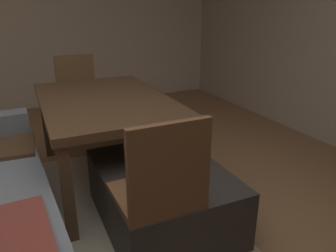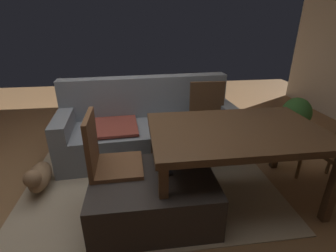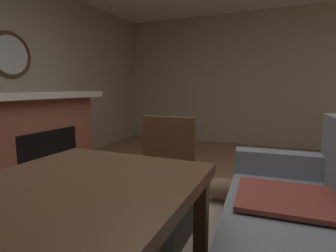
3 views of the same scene
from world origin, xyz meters
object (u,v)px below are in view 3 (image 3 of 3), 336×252
(ottoman_coffee_table, at_px, (116,229))
(dining_chair_west, at_px, (163,170))
(fireplace, at_px, (32,135))
(round_wall_mirror, at_px, (10,55))
(dining_table, at_px, (29,226))
(small_dog, at_px, (222,187))
(tv_remote, at_px, (112,208))

(ottoman_coffee_table, xyz_separation_m, dining_chair_west, (-0.39, 0.17, 0.32))
(fireplace, height_order, round_wall_mirror, round_wall_mirror)
(round_wall_mirror, xyz_separation_m, ottoman_coffee_table, (0.97, 2.22, -1.37))
(round_wall_mirror, bearing_deg, dining_table, 53.91)
(dining_table, distance_m, small_dog, 1.98)
(round_wall_mirror, bearing_deg, dining_chair_west, 76.46)
(fireplace, height_order, tv_remote, fireplace)
(dining_chair_west, xyz_separation_m, small_dog, (-0.73, 0.32, -0.35))
(ottoman_coffee_table, distance_m, dining_table, 0.92)
(tv_remote, height_order, dining_chair_west, dining_chair_west)
(round_wall_mirror, bearing_deg, tv_remote, 64.32)
(tv_remote, relative_size, small_dog, 0.30)
(ottoman_coffee_table, relative_size, tv_remote, 6.58)
(ottoman_coffee_table, xyz_separation_m, tv_remote, (0.13, 0.06, 0.22))
(round_wall_mirror, bearing_deg, small_dog, 93.30)
(dining_table, bearing_deg, ottoman_coffee_table, -167.40)
(tv_remote, bearing_deg, round_wall_mirror, -132.51)
(small_dog, bearing_deg, fireplace, -86.31)
(round_wall_mirror, relative_size, ottoman_coffee_table, 0.56)
(ottoman_coffee_table, bearing_deg, round_wall_mirror, -113.57)
(round_wall_mirror, bearing_deg, fireplace, 90.00)
(fireplace, relative_size, dining_table, 1.20)
(dining_chair_west, bearing_deg, small_dog, 156.39)
(ottoman_coffee_table, bearing_deg, dining_table, 12.60)
(dining_table, bearing_deg, fireplace, -129.62)
(round_wall_mirror, relative_size, small_dog, 1.09)
(ottoman_coffee_table, bearing_deg, tv_remote, 25.66)
(tv_remote, height_order, small_dog, tv_remote)
(fireplace, xyz_separation_m, round_wall_mirror, (0.00, -0.29, 1.01))
(dining_chair_west, bearing_deg, dining_table, 0.08)
(ottoman_coffee_table, bearing_deg, small_dog, 156.39)
(tv_remote, bearing_deg, ottoman_coffee_table, -171.17)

